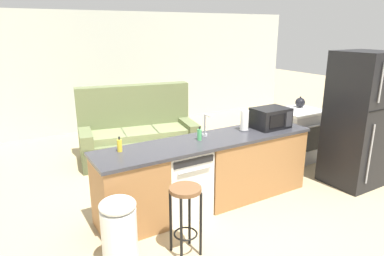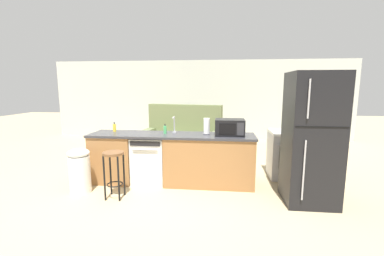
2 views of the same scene
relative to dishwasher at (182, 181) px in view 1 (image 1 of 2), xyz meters
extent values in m
plane|color=tan|center=(0.25, 0.00, -0.42)|extent=(24.00, 24.00, 0.00)
cube|color=beige|center=(0.55, 4.20, 0.88)|extent=(10.00, 0.06, 2.60)
cube|color=#9E6B3D|center=(-0.68, 0.00, 0.01)|extent=(0.75, 0.62, 0.86)
cube|color=#9E6B3D|center=(1.08, 0.00, 0.01)|extent=(1.55, 0.62, 0.86)
cube|color=#333338|center=(0.40, 0.00, 0.46)|extent=(2.94, 0.66, 0.04)
cube|color=#3F2A18|center=(0.40, 0.00, -0.38)|extent=(2.86, 0.56, 0.08)
cube|color=white|center=(0.00, 0.00, 0.00)|extent=(0.58, 0.58, 0.84)
cube|color=black|center=(0.00, -0.30, 0.36)|extent=(0.52, 0.01, 0.08)
cylinder|color=#B2B2B7|center=(0.00, -0.31, 0.26)|extent=(0.44, 0.02, 0.02)
cube|color=#B7B7BC|center=(2.60, 0.55, 0.00)|extent=(0.76, 0.64, 0.85)
cube|color=black|center=(2.60, 0.22, 0.05)|extent=(0.53, 0.01, 0.43)
cylinder|color=silver|center=(2.60, 0.20, 0.28)|extent=(0.61, 0.03, 0.03)
cube|color=white|center=(2.60, 0.55, 0.45)|extent=(0.76, 0.64, 0.05)
torus|color=black|center=(2.43, 0.42, 0.47)|extent=(0.16, 0.16, 0.01)
torus|color=black|center=(2.77, 0.42, 0.47)|extent=(0.16, 0.16, 0.01)
torus|color=black|center=(2.43, 0.68, 0.47)|extent=(0.16, 0.16, 0.01)
torus|color=black|center=(2.77, 0.68, 0.47)|extent=(0.16, 0.16, 0.01)
cube|color=black|center=(2.60, -0.55, 0.55)|extent=(0.72, 0.70, 1.94)
cylinder|color=#B2B2B7|center=(2.40, -0.92, 1.15)|extent=(0.02, 0.02, 0.52)
cylinder|color=#B2B2B7|center=(2.40, -0.92, 0.18)|extent=(0.02, 0.02, 0.84)
cube|color=black|center=(1.42, 0.00, 0.62)|extent=(0.50, 0.36, 0.28)
cube|color=black|center=(1.38, -0.18, 0.62)|extent=(0.27, 0.01, 0.18)
cube|color=#2D2D33|center=(1.59, -0.18, 0.62)|extent=(0.11, 0.01, 0.21)
cylinder|color=silver|center=(0.43, 0.15, 0.49)|extent=(0.07, 0.07, 0.03)
cylinder|color=silver|center=(0.43, 0.15, 0.64)|extent=(0.02, 0.02, 0.26)
cylinder|color=silver|center=(0.43, 0.08, 0.77)|extent=(0.02, 0.14, 0.02)
cylinder|color=#4C4C51|center=(1.02, 0.07, 0.49)|extent=(0.14, 0.14, 0.01)
cylinder|color=white|center=(1.02, 0.07, 0.63)|extent=(0.11, 0.11, 0.27)
cylinder|color=#4CB266|center=(0.28, 0.03, 0.55)|extent=(0.06, 0.06, 0.14)
cylinder|color=black|center=(0.28, 0.03, 0.64)|extent=(0.02, 0.02, 0.04)
cylinder|color=yellow|center=(-0.71, 0.15, 0.55)|extent=(0.06, 0.06, 0.14)
cylinder|color=black|center=(-0.71, 0.15, 0.64)|extent=(0.02, 0.02, 0.04)
sphere|color=black|center=(2.77, 0.68, 0.56)|extent=(0.17, 0.17, 0.17)
sphere|color=black|center=(2.77, 0.68, 0.66)|extent=(0.03, 0.03, 0.03)
cone|color=black|center=(2.85, 0.68, 0.58)|extent=(0.08, 0.04, 0.06)
cylinder|color=brown|center=(-0.37, -0.74, 0.30)|extent=(0.32, 0.32, 0.04)
cylinder|color=black|center=(-0.48, -0.85, -0.07)|extent=(0.03, 0.03, 0.70)
cylinder|color=black|center=(-0.26, -0.85, -0.07)|extent=(0.03, 0.03, 0.70)
cylinder|color=black|center=(-0.48, -0.63, -0.07)|extent=(0.03, 0.03, 0.70)
cylinder|color=black|center=(-0.26, -0.63, -0.07)|extent=(0.03, 0.03, 0.70)
torus|color=black|center=(-0.37, -0.74, -0.20)|extent=(0.25, 0.25, 0.02)
cylinder|color=white|center=(-1.02, -0.61, -0.11)|extent=(0.34, 0.34, 0.62)
ellipsoid|color=white|center=(-1.02, -0.61, 0.25)|extent=(0.35, 0.35, 0.14)
cube|color=#667047|center=(0.26, 2.00, -0.21)|extent=(2.13, 1.25, 0.42)
cube|color=#667047|center=(0.32, 2.33, 0.21)|extent=(2.01, 0.60, 1.27)
cube|color=#667047|center=(-0.63, 2.17, -0.11)|extent=(0.36, 0.92, 0.62)
cube|color=#667047|center=(1.14, 1.84, -0.11)|extent=(0.36, 0.92, 0.62)
cube|color=#7D8959|center=(-0.29, 2.05, 0.06)|extent=(0.67, 0.72, 0.12)
cube|color=#7D8959|center=(0.25, 1.95, 0.06)|extent=(0.67, 0.72, 0.12)
cube|color=#7D8959|center=(0.79, 1.85, 0.06)|extent=(0.67, 0.72, 0.12)
camera|label=1|loc=(-1.88, -3.40, 1.83)|focal=32.00mm
camera|label=2|loc=(1.26, -4.42, 1.31)|focal=24.00mm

